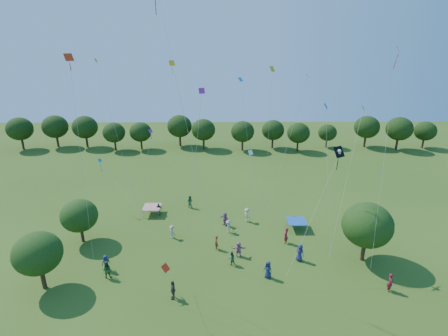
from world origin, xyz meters
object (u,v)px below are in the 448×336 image
(near_tree_west, at_px, (38,253))
(red_high_kite, at_px, (167,35))
(tent_red_stripe, at_px, (152,207))
(near_tree_east, at_px, (367,225))
(tent_blue, at_px, (297,221))
(pirate_kite, at_px, (338,155))
(near_tree_north, at_px, (79,216))

(near_tree_west, height_order, red_high_kite, red_high_kite)
(near_tree_west, bearing_deg, tent_red_stripe, 62.82)
(near_tree_east, height_order, tent_blue, near_tree_east)
(tent_red_stripe, distance_m, red_high_kite, 23.21)
(pirate_kite, bearing_deg, tent_red_stripe, 153.76)
(pirate_kite, bearing_deg, near_tree_east, -7.42)
(near_tree_east, relative_size, tent_blue, 2.88)
(tent_blue, height_order, red_high_kite, red_high_kite)
(near_tree_north, bearing_deg, red_high_kite, -13.93)
(near_tree_north, bearing_deg, tent_red_stripe, 44.05)
(near_tree_west, xyz_separation_m, tent_blue, (25.42, 10.31, -2.68))
(near_tree_east, distance_m, red_high_kite, 26.20)
(pirate_kite, distance_m, red_high_kite, 18.80)
(near_tree_west, relative_size, red_high_kite, 0.22)
(near_tree_west, relative_size, tent_red_stripe, 2.56)
(near_tree_west, bearing_deg, near_tree_east, 7.33)
(tent_blue, distance_m, red_high_kite, 25.46)
(near_tree_north, bearing_deg, near_tree_east, -7.25)
(tent_blue, relative_size, pirate_kite, 0.20)
(near_tree_east, bearing_deg, tent_blue, 131.17)
(red_high_kite, bearing_deg, tent_blue, 20.94)
(red_high_kite, bearing_deg, pirate_kite, -2.32)
(tent_red_stripe, bearing_deg, pirate_kite, -26.24)
(near_tree_west, xyz_separation_m, near_tree_north, (0.66, 7.84, -0.44))
(tent_red_stripe, height_order, red_high_kite, red_high_kite)
(tent_blue, bearing_deg, near_tree_west, -157.92)
(tent_blue, height_order, pirate_kite, pirate_kite)
(near_tree_north, bearing_deg, pirate_kite, -7.23)
(red_high_kite, bearing_deg, near_tree_north, 166.07)
(tent_blue, bearing_deg, near_tree_north, -174.29)
(near_tree_west, height_order, pirate_kite, pirate_kite)
(near_tree_east, xyz_separation_m, tent_red_stripe, (-23.61, 10.32, -3.04))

